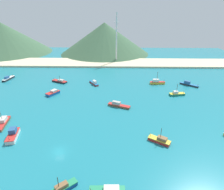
# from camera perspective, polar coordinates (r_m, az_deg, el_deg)

# --- Properties ---
(ground) EXTENTS (260.00, 280.00, 0.50)m
(ground) POSITION_cam_1_polar(r_m,az_deg,el_deg) (85.64, -10.29, -3.26)
(ground) COLOR teal
(fishing_boat_0) EXTENTS (7.95, 3.52, 5.98)m
(fishing_boat_0) POSITION_cam_1_polar(r_m,az_deg,el_deg) (99.12, 19.03, 0.37)
(fishing_boat_0) COLOR #198466
(fishing_boat_0) RESTS_ON ground
(fishing_boat_1) EXTENTS (6.13, 8.23, 2.46)m
(fishing_boat_1) POSITION_cam_1_polar(r_m,az_deg,el_deg) (108.13, -5.46, 3.67)
(fishing_boat_1) COLOR red
(fishing_boat_1) RESTS_ON ground
(fishing_boat_2) EXTENTS (8.58, 2.22, 7.35)m
(fishing_boat_2) POSITION_cam_1_polar(r_m,az_deg,el_deg) (111.03, 13.47, 3.81)
(fishing_boat_2) COLOR gold
(fishing_boat_2) RESTS_ON ground
(fishing_boat_5) EXTENTS (3.33, 9.62, 2.45)m
(fishing_boat_5) POSITION_cam_1_polar(r_m,az_deg,el_deg) (130.99, -28.96, 4.42)
(fishing_boat_5) COLOR #232328
(fishing_boat_5) RESTS_ON ground
(fishing_boat_6) EXTENTS (4.37, 10.22, 5.48)m
(fishing_boat_6) POSITION_cam_1_polar(r_m,az_deg,el_deg) (81.42, -30.21, -7.25)
(fishing_boat_6) COLOR brown
(fishing_boat_6) RESTS_ON ground
(fishing_boat_8) EXTENTS (7.25, 5.67, 5.45)m
(fishing_boat_8) POSITION_cam_1_polar(r_m,az_deg,el_deg) (64.04, 14.30, -13.10)
(fishing_boat_8) COLOR red
(fishing_boat_8) RESTS_ON ground
(fishing_boat_9) EXTENTS (9.62, 6.36, 4.12)m
(fishing_boat_9) POSITION_cam_1_polar(r_m,az_deg,el_deg) (114.77, -15.55, 4.05)
(fishing_boat_9) COLOR #232328
(fishing_boat_9) RESTS_ON ground
(fishing_boat_10) EXTENTS (9.37, 7.73, 2.42)m
(fishing_boat_10) POSITION_cam_1_polar(r_m,az_deg,el_deg) (114.41, 22.20, 3.09)
(fishing_boat_10) COLOR #232328
(fishing_boat_10) RESTS_ON ground
(fishing_boat_11) EXTENTS (4.45, 8.28, 3.03)m
(fishing_boat_11) POSITION_cam_1_polar(r_m,az_deg,el_deg) (72.06, -27.84, -10.59)
(fishing_boat_11) COLOR silver
(fishing_boat_11) RESTS_ON ground
(fishing_boat_12) EXTENTS (6.36, 7.39, 2.20)m
(fishing_boat_12) POSITION_cam_1_polar(r_m,az_deg,el_deg) (99.14, -17.43, 0.65)
(fishing_boat_12) COLOR #1E5BA8
(fishing_boat_12) RESTS_ON ground
(fishing_boat_13) EXTENTS (10.08, 5.67, 2.30)m
(fishing_boat_13) POSITION_cam_1_polar(r_m,az_deg,el_deg) (82.81, 1.95, -3.04)
(fishing_boat_13) COLOR brown
(fishing_boat_13) RESTS_ON ground
(beach_strip) EXTENTS (247.00, 25.22, 1.20)m
(beach_strip) POSITION_cam_1_polar(r_m,az_deg,el_deg) (152.15, -5.24, 9.76)
(beach_strip) COLOR beige
(beach_strip) RESTS_ON ground
(hill_west) EXTENTS (87.98, 87.98, 28.71)m
(hill_west) POSITION_cam_1_polar(r_m,az_deg,el_deg) (214.86, -30.21, 14.75)
(hill_west) COLOR #3D6042
(hill_west) RESTS_ON ground
(hill_central) EXTENTS (83.81, 83.81, 28.27)m
(hill_central) POSITION_cam_1_polar(r_m,az_deg,el_deg) (186.27, -2.24, 16.80)
(hill_central) COLOR #3D6042
(hill_central) RESTS_ON ground
(radio_tower) EXTENTS (3.73, 2.99, 37.33)m
(radio_tower) POSITION_cam_1_polar(r_m,az_deg,el_deg) (150.08, 1.36, 16.83)
(radio_tower) COLOR silver
(radio_tower) RESTS_ON ground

